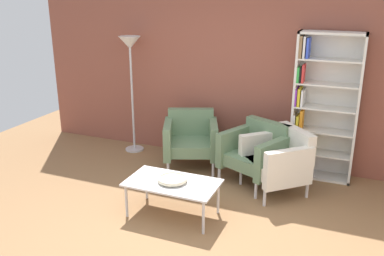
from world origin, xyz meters
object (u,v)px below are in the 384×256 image
Objects in this scene: armchair_spare_guest at (279,159)px; coffee_table_low at (172,185)px; armchair_corner_red at (191,138)px; armchair_by_bookshelf at (256,152)px; bookshelf_tall at (320,108)px; floor_lamp_torchiere at (130,57)px; decorative_bowl at (172,179)px.

coffee_table_low is at bearing -85.37° from armchair_spare_guest.
armchair_corner_red is 0.99× the size of armchair_by_bookshelf.
armchair_spare_guest is at bearing 47.79° from coffee_table_low.
floor_lamp_torchiere is (-2.70, -0.11, 0.51)m from bookshelf_tall.
decorative_bowl is 1.41m from armchair_spare_guest.
bookshelf_tall is 2.00× the size of armchair_spare_guest.
armchair_by_bookshelf is 0.96× the size of armchair_spare_guest.
armchair_corner_red is at bearing 104.19° from coffee_table_low.
floor_lamp_torchiere is at bearing -166.59° from armchair_by_bookshelf.
bookshelf_tall is at bearing 106.92° from armchair_spare_guest.
decorative_bowl is 1.33m from armchair_by_bookshelf.
armchair_spare_guest is 2.60m from floor_lamp_torchiere.
armchair_spare_guest is at bearing -34.00° from armchair_corner_red.
floor_lamp_torchiere reaches higher than armchair_spare_guest.
floor_lamp_torchiere is (-1.38, 1.57, 1.01)m from decorative_bowl.
armchair_corner_red is (-0.33, 1.31, 0.05)m from coffee_table_low.
bookshelf_tall is 0.90m from armchair_spare_guest.
armchair_spare_guest is at bearing -12.57° from floor_lamp_torchiere.
armchair_corner_red is 0.52× the size of floor_lamp_torchiere.
armchair_by_bookshelf is 2.30m from floor_lamp_torchiere.
bookshelf_tall is 2.20m from coffee_table_low.
floor_lamp_torchiere reaches higher than armchair_by_bookshelf.
armchair_by_bookshelf reaches higher than decorative_bowl.
armchair_corner_red is at bearing -145.06° from armchair_spare_guest.
armchair_corner_red reaches higher than coffee_table_low.
coffee_table_low is 1.11× the size of armchair_corner_red.
decorative_bowl is 0.18× the size of floor_lamp_torchiere.
decorative_bowl is (-1.31, -1.68, -0.50)m from bookshelf_tall.
armchair_corner_red and armchair_by_bookshelf have the same top height.
armchair_by_bookshelf is (0.96, -0.15, 0.00)m from armchair_corner_red.
decorative_bowl reaches higher than coffee_table_low.
armchair_spare_guest is (0.95, 1.04, -0.02)m from decorative_bowl.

